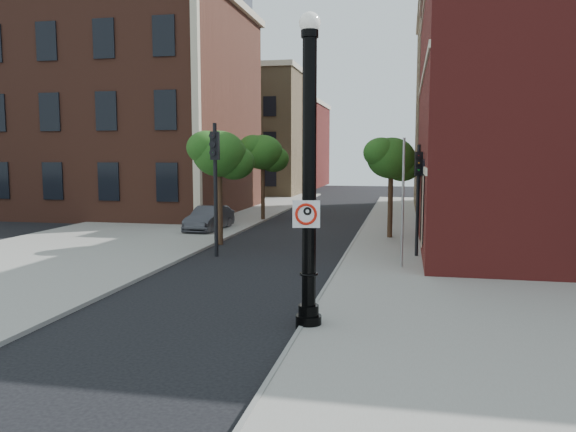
% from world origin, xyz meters
% --- Properties ---
extents(ground, '(120.00, 120.00, 0.00)m').
position_xyz_m(ground, '(0.00, 0.00, 0.00)').
color(ground, black).
rests_on(ground, ground).
extents(sidewalk_right, '(8.00, 60.00, 0.12)m').
position_xyz_m(sidewalk_right, '(6.00, 10.00, 0.06)').
color(sidewalk_right, gray).
rests_on(sidewalk_right, ground).
extents(sidewalk_left, '(10.00, 50.00, 0.12)m').
position_xyz_m(sidewalk_left, '(-9.00, 18.00, 0.06)').
color(sidewalk_left, gray).
rests_on(sidewalk_left, ground).
extents(curb_edge, '(0.10, 60.00, 0.14)m').
position_xyz_m(curb_edge, '(2.05, 10.00, 0.07)').
color(curb_edge, gray).
rests_on(curb_edge, ground).
extents(victorian_building, '(18.60, 14.60, 17.95)m').
position_xyz_m(victorian_building, '(-16.00, 23.97, 8.74)').
color(victorian_building, brown).
rests_on(victorian_building, ground).
extents(bg_building_tan_a, '(12.00, 12.00, 12.00)m').
position_xyz_m(bg_building_tan_a, '(-12.00, 44.00, 6.00)').
color(bg_building_tan_a, olive).
rests_on(bg_building_tan_a, ground).
extents(bg_building_red, '(12.00, 12.00, 10.00)m').
position_xyz_m(bg_building_red, '(-12.00, 58.00, 5.00)').
color(bg_building_red, maroon).
rests_on(bg_building_red, ground).
extents(lamppost, '(0.61, 0.61, 7.20)m').
position_xyz_m(lamppost, '(2.18, 0.15, 3.33)').
color(lamppost, black).
rests_on(lamppost, ground).
extents(no_parking_sign, '(0.62, 0.15, 0.62)m').
position_xyz_m(no_parking_sign, '(2.15, -0.03, 2.73)').
color(no_parking_sign, white).
rests_on(no_parking_sign, ground).
extents(parked_car, '(1.54, 4.11, 1.34)m').
position_xyz_m(parked_car, '(-5.80, 15.50, 0.67)').
color(parked_car, '#323237').
rests_on(parked_car, ground).
extents(traffic_signal_left, '(0.37, 0.45, 5.28)m').
position_xyz_m(traffic_signal_left, '(-3.02, 8.59, 3.56)').
color(traffic_signal_left, black).
rests_on(traffic_signal_left, ground).
extents(traffic_signal_right, '(0.32, 0.38, 4.44)m').
position_xyz_m(traffic_signal_right, '(4.80, 9.71, 2.99)').
color(traffic_signal_right, black).
rests_on(traffic_signal_right, ground).
extents(utility_pole, '(0.09, 0.09, 4.64)m').
position_xyz_m(utility_pole, '(4.25, 7.40, 2.32)').
color(utility_pole, '#999999').
rests_on(utility_pole, ground).
extents(street_tree_a, '(2.83, 2.56, 5.10)m').
position_xyz_m(street_tree_a, '(-3.78, 11.48, 4.03)').
color(street_tree_a, '#302113').
rests_on(street_tree_a, ground).
extents(street_tree_b, '(2.90, 2.62, 5.22)m').
position_xyz_m(street_tree_b, '(-4.12, 20.49, 4.12)').
color(street_tree_b, '#302113').
rests_on(street_tree_b, ground).
extents(street_tree_c, '(2.69, 2.43, 4.85)m').
position_xyz_m(street_tree_c, '(3.66, 14.54, 3.83)').
color(street_tree_c, '#302113').
rests_on(street_tree_c, ground).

